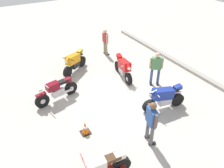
% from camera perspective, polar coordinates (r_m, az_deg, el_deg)
% --- Properties ---
extents(ground_plane, '(40.00, 40.00, 0.00)m').
position_cam_1_polar(ground_plane, '(10.14, 2.19, -3.12)').
color(ground_plane, '#B7B2A8').
extents(curb_edge, '(14.00, 0.30, 0.15)m').
position_cam_1_polar(curb_edge, '(12.79, 19.98, 3.59)').
color(curb_edge, '#9C978F').
rests_on(curb_edge, ground).
extents(motorcycle_orange_sportbike, '(1.26, 1.72, 1.14)m').
position_cam_1_polar(motorcycle_orange_sportbike, '(11.91, -9.97, 5.82)').
color(motorcycle_orange_sportbike, black).
rests_on(motorcycle_orange_sportbike, ground).
extents(motorcycle_maroon_cruiser, '(0.72, 2.07, 1.09)m').
position_cam_1_polar(motorcycle_maroon_cruiser, '(9.89, -14.38, -1.69)').
color(motorcycle_maroon_cruiser, black).
rests_on(motorcycle_maroon_cruiser, ground).
extents(motorcycle_red_sportbike, '(1.95, 0.71, 1.14)m').
position_cam_1_polar(motorcycle_red_sportbike, '(11.19, 3.06, 4.38)').
color(motorcycle_red_sportbike, black).
rests_on(motorcycle_red_sportbike, ground).
extents(motorcycle_blue_sportbike, '(0.71, 1.95, 1.14)m').
position_cam_1_polar(motorcycle_blue_sportbike, '(9.32, 13.57, -3.43)').
color(motorcycle_blue_sportbike, black).
rests_on(motorcycle_blue_sportbike, ground).
extents(person_in_green_shirt, '(0.50, 0.61, 1.74)m').
position_cam_1_polar(person_in_green_shirt, '(10.66, 11.57, 4.57)').
color(person_in_green_shirt, '#384772').
rests_on(person_in_green_shirt, ground).
extents(person_in_blue_shirt, '(0.68, 0.41, 1.77)m').
position_cam_1_polar(person_in_blue_shirt, '(7.50, 10.36, -9.40)').
color(person_in_blue_shirt, '#59595B').
rests_on(person_in_blue_shirt, ground).
extents(person_in_red_shirt, '(0.64, 0.36, 1.63)m').
position_cam_1_polar(person_in_red_shirt, '(13.53, -1.77, 11.40)').
color(person_in_red_shirt, gray).
rests_on(person_in_red_shirt, ground).
extents(traffic_cone, '(0.36, 0.36, 0.53)m').
position_cam_1_polar(traffic_cone, '(8.27, -7.11, -11.41)').
color(traffic_cone, black).
rests_on(traffic_cone, ground).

